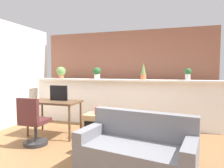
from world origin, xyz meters
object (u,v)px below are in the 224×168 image
potted_plant_2 (143,72)px  office_chair (33,125)px  vase_on_shelf (96,110)px  potted_plant_0 (61,72)px  desk (54,105)px  couch (137,151)px  side_cube_shelf (95,126)px  potted_plant_3 (188,73)px  potted_plant_1 (97,73)px  tv_monitor (59,93)px

potted_plant_2 → office_chair: (-1.77, -1.80, -0.98)m
vase_on_shelf → potted_plant_0: bearing=145.0°
desk → couch: 2.25m
desk → potted_plant_2: bearing=33.5°
side_cube_shelf → office_chair: bearing=-140.1°
potted_plant_3 → potted_plant_2: bearing=178.4°
couch → desk: bearing=152.7°
potted_plant_1 → side_cube_shelf: bearing=-71.7°
tv_monitor → vase_on_shelf: (0.85, 0.06, -0.34)m
potted_plant_0 → office_chair: 2.11m
potted_plant_0 → desk: size_ratio=0.30×
potted_plant_3 → side_cube_shelf: potted_plant_3 is taller
potted_plant_2 → tv_monitor: bearing=-147.5°
potted_plant_2 → tv_monitor: 2.05m
potted_plant_1 → desk: size_ratio=0.28×
potted_plant_1 → side_cube_shelf: size_ratio=0.61×
potted_plant_2 → couch: 2.44m
potted_plant_3 → couch: (-0.78, -2.14, -1.05)m
tv_monitor → side_cube_shelf: size_ratio=0.83×
couch → potted_plant_1: bearing=123.7°
potted_plant_0 → potted_plant_2: (2.28, -0.00, -0.00)m
potted_plant_0 → vase_on_shelf: 1.93m
potted_plant_2 → couch: potted_plant_2 is taller
potted_plant_3 → office_chair: (-2.78, -1.77, -0.95)m
potted_plant_0 → potted_plant_1: 1.09m
office_chair → vase_on_shelf: office_chair is taller
potted_plant_2 → tv_monitor: size_ratio=0.98×
side_cube_shelf → potted_plant_2: bearing=50.4°
potted_plant_2 → vase_on_shelf: potted_plant_2 is taller
potted_plant_0 → office_chair: (0.50, -1.80, -0.98)m
vase_on_shelf → side_cube_shelf: bearing=-134.9°
potted_plant_0 → potted_plant_2: 2.28m
desk → tv_monitor: (0.06, 0.08, 0.25)m
side_cube_shelf → tv_monitor: bearing=-177.7°
potted_plant_2 → potted_plant_3: size_ratio=1.50×
office_chair → side_cube_shelf: size_ratio=1.82×
potted_plant_0 → tv_monitor: potted_plant_0 is taller
tv_monitor → vase_on_shelf: size_ratio=2.80×
office_chair → couch: (2.00, -0.37, -0.11)m
vase_on_shelf → couch: 1.60m
potted_plant_0 → office_chair: bearing=-74.4°
office_chair → vase_on_shelf: 1.24m
potted_plant_1 → side_cube_shelf: (0.33, -0.99, -1.10)m
potted_plant_1 → tv_monitor: (-0.50, -1.02, -0.44)m
potted_plant_0 → couch: size_ratio=0.20×
vase_on_shelf → couch: (1.06, -1.16, -0.29)m
desk → vase_on_shelf: size_ratio=7.42×
tv_monitor → couch: (1.91, -1.10, -0.63)m
potted_plant_2 → couch: size_ratio=0.24×
potted_plant_1 → potted_plant_3: 2.20m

